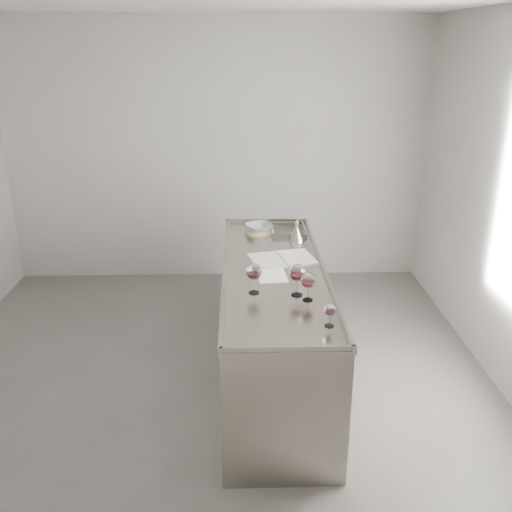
{
  "coord_description": "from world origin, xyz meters",
  "views": [
    {
      "loc": [
        0.25,
        -3.63,
        2.54
      ],
      "look_at": [
        0.37,
        0.38,
        1.02
      ],
      "focal_mm": 40.0,
      "sensor_mm": 36.0,
      "label": 1
    }
  ],
  "objects_px": {
    "notebook": "(282,259)",
    "ceramic_bowl": "(259,227)",
    "counter": "(274,326)",
    "wine_glass_left": "(254,272)",
    "wine_glass_right": "(308,281)",
    "wine_glass_middle": "(297,273)",
    "wine_glass_small": "(330,311)",
    "wine_funnel": "(296,234)"
  },
  "relations": [
    {
      "from": "counter",
      "to": "notebook",
      "type": "distance_m",
      "value": 0.52
    },
    {
      "from": "notebook",
      "to": "wine_glass_middle",
      "type": "bearing_deg",
      "value": -98.94
    },
    {
      "from": "counter",
      "to": "wine_glass_middle",
      "type": "distance_m",
      "value": 0.78
    },
    {
      "from": "wine_glass_middle",
      "to": "notebook",
      "type": "relative_size",
      "value": 0.4
    },
    {
      "from": "wine_glass_left",
      "to": "notebook",
      "type": "bearing_deg",
      "value": 69.04
    },
    {
      "from": "notebook",
      "to": "ceramic_bowl",
      "type": "bearing_deg",
      "value": 89.73
    },
    {
      "from": "wine_glass_middle",
      "to": "notebook",
      "type": "height_order",
      "value": "wine_glass_middle"
    },
    {
      "from": "wine_glass_left",
      "to": "wine_glass_small",
      "type": "bearing_deg",
      "value": -48.5
    },
    {
      "from": "wine_funnel",
      "to": "wine_glass_middle",
      "type": "bearing_deg",
      "value": -95.26
    },
    {
      "from": "wine_glass_middle",
      "to": "wine_glass_right",
      "type": "bearing_deg",
      "value": -52.21
    },
    {
      "from": "counter",
      "to": "notebook",
      "type": "relative_size",
      "value": 4.42
    },
    {
      "from": "wine_glass_right",
      "to": "wine_funnel",
      "type": "xyz_separation_m",
      "value": [
        0.04,
        1.18,
        -0.07
      ]
    },
    {
      "from": "counter",
      "to": "wine_funnel",
      "type": "distance_m",
      "value": 0.86
    },
    {
      "from": "wine_glass_middle",
      "to": "wine_glass_small",
      "type": "distance_m",
      "value": 0.48
    },
    {
      "from": "wine_glass_right",
      "to": "wine_glass_small",
      "type": "distance_m",
      "value": 0.38
    },
    {
      "from": "wine_glass_middle",
      "to": "wine_glass_right",
      "type": "xyz_separation_m",
      "value": [
        0.06,
        -0.08,
        -0.02
      ]
    },
    {
      "from": "wine_glass_left",
      "to": "wine_glass_small",
      "type": "distance_m",
      "value": 0.66
    },
    {
      "from": "wine_funnel",
      "to": "wine_glass_right",
      "type": "bearing_deg",
      "value": -91.85
    },
    {
      "from": "wine_glass_left",
      "to": "notebook",
      "type": "xyz_separation_m",
      "value": [
        0.24,
        0.62,
        -0.14
      ]
    },
    {
      "from": "counter",
      "to": "wine_glass_small",
      "type": "bearing_deg",
      "value": -73.07
    },
    {
      "from": "wine_glass_left",
      "to": "notebook",
      "type": "height_order",
      "value": "wine_glass_left"
    },
    {
      "from": "notebook",
      "to": "ceramic_bowl",
      "type": "distance_m",
      "value": 0.7
    },
    {
      "from": "counter",
      "to": "wine_glass_small",
      "type": "distance_m",
      "value": 1.1
    },
    {
      "from": "wine_glass_right",
      "to": "wine_glass_left",
      "type": "bearing_deg",
      "value": 160.06
    },
    {
      "from": "wine_glass_left",
      "to": "ceramic_bowl",
      "type": "relative_size",
      "value": 0.92
    },
    {
      "from": "wine_glass_middle",
      "to": "wine_glass_small",
      "type": "bearing_deg",
      "value": -71.46
    },
    {
      "from": "wine_funnel",
      "to": "wine_glass_left",
      "type": "bearing_deg",
      "value": -110.31
    },
    {
      "from": "notebook",
      "to": "ceramic_bowl",
      "type": "relative_size",
      "value": 2.41
    },
    {
      "from": "counter",
      "to": "wine_funnel",
      "type": "xyz_separation_m",
      "value": [
        0.23,
        0.64,
        0.53
      ]
    },
    {
      "from": "wine_glass_left",
      "to": "wine_glass_right",
      "type": "xyz_separation_m",
      "value": [
        0.35,
        -0.13,
        -0.01
      ]
    },
    {
      "from": "wine_glass_small",
      "to": "ceramic_bowl",
      "type": "relative_size",
      "value": 0.63
    },
    {
      "from": "notebook",
      "to": "wine_funnel",
      "type": "bearing_deg",
      "value": 57.38
    },
    {
      "from": "notebook",
      "to": "ceramic_bowl",
      "type": "height_order",
      "value": "ceramic_bowl"
    },
    {
      "from": "wine_glass_right",
      "to": "wine_funnel",
      "type": "bearing_deg",
      "value": 88.15
    },
    {
      "from": "wine_glass_small",
      "to": "wine_glass_middle",
      "type": "bearing_deg",
      "value": 108.54
    },
    {
      "from": "wine_glass_left",
      "to": "wine_funnel",
      "type": "bearing_deg",
      "value": 69.69
    },
    {
      "from": "ceramic_bowl",
      "to": "wine_funnel",
      "type": "distance_m",
      "value": 0.4
    },
    {
      "from": "counter",
      "to": "wine_glass_right",
      "type": "xyz_separation_m",
      "value": [
        0.19,
        -0.54,
        0.61
      ]
    },
    {
      "from": "wine_glass_left",
      "to": "wine_glass_middle",
      "type": "height_order",
      "value": "wine_glass_middle"
    },
    {
      "from": "notebook",
      "to": "wine_glass_left",
      "type": "bearing_deg",
      "value": -124.22
    },
    {
      "from": "wine_glass_left",
      "to": "wine_glass_right",
      "type": "bearing_deg",
      "value": -19.94
    },
    {
      "from": "counter",
      "to": "wine_glass_left",
      "type": "bearing_deg",
      "value": -111.76
    }
  ]
}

